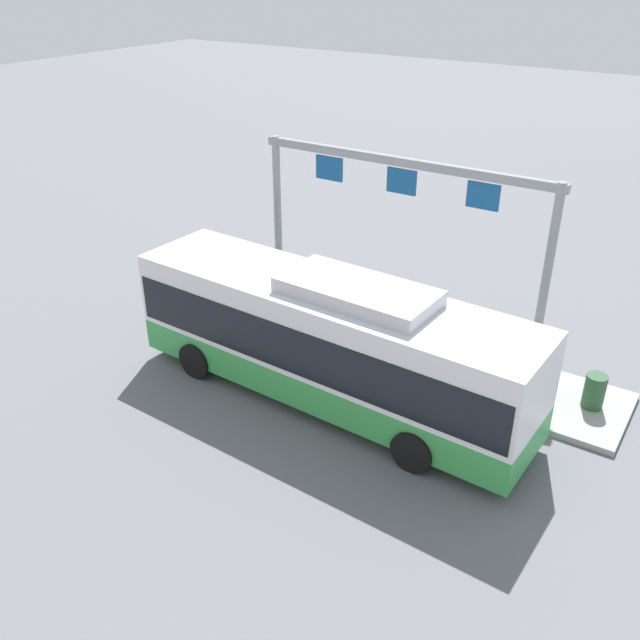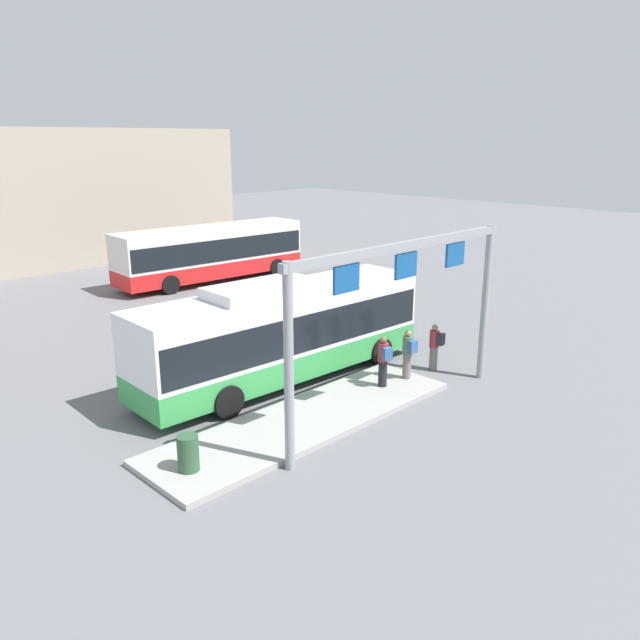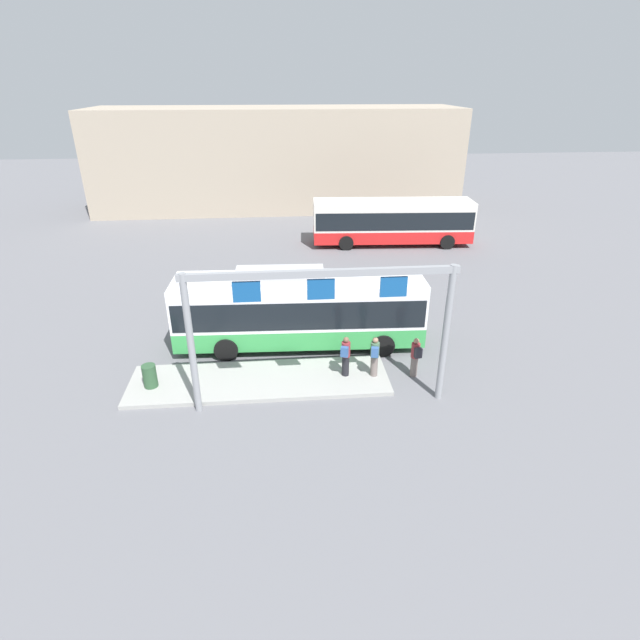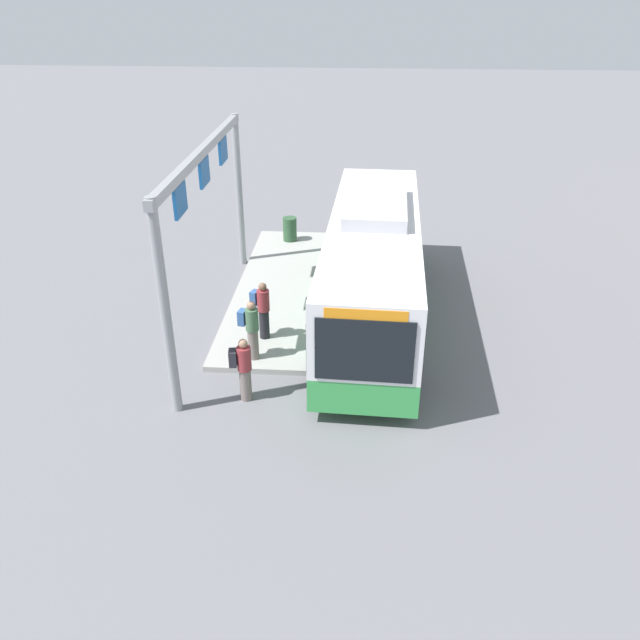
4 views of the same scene
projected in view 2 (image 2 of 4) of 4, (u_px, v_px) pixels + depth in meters
name	position (u px, v px, depth m)	size (l,w,h in m)	color
ground_plane	(284.00, 380.00, 21.25)	(120.00, 120.00, 0.00)	slate
platform_curb	(307.00, 419.00, 18.05)	(10.00, 2.80, 0.16)	#9E9E99
bus_main	(283.00, 328.00, 20.74)	(10.71, 2.99, 3.46)	green
bus_background_left	(211.00, 250.00, 35.39)	(11.13, 3.17, 3.10)	red
person_boarding	(384.00, 360.00, 20.02)	(0.47, 0.59, 1.67)	black
person_waiting_near	(435.00, 346.00, 21.89)	(0.38, 0.56, 1.67)	slate
person_waiting_mid	(408.00, 353.00, 20.68)	(0.41, 0.57, 1.67)	slate
platform_sign_gantry	(405.00, 292.00, 17.44)	(9.14, 0.24, 5.20)	gray
trash_bin	(188.00, 453.00, 15.03)	(0.52, 0.52, 0.90)	#2D5133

